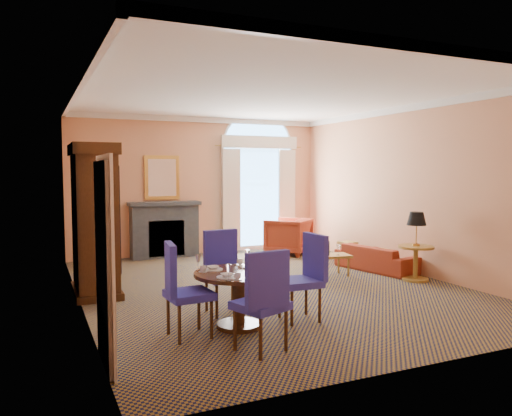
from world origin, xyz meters
name	(u,v)px	position (x,y,z in m)	size (l,w,h in m)	color
ground	(268,286)	(0.00, 0.00, 0.00)	(7.50, 7.50, 0.00)	#12173A
room_envelope	(251,140)	(-0.03, 0.67, 2.51)	(6.04, 7.52, 3.45)	tan
armoire	(95,223)	(-2.72, 0.65, 1.14)	(0.68, 1.21, 2.37)	#321B0B
dining_table	(239,286)	(-1.29, -1.84, 0.53)	(1.12, 1.12, 0.90)	#321B0B
dining_chair_north	(223,265)	(-1.21, -1.07, 0.64)	(0.53, 0.55, 1.13)	#2C279B
dining_chair_south	(264,295)	(-1.39, -2.80, 0.64)	(0.65, 0.65, 1.13)	#2C279B
dining_chair_east	(307,271)	(-0.34, -1.89, 0.64)	(0.55, 0.53, 1.13)	#2C279B
dining_chair_west	(180,284)	(-2.06, -1.94, 0.64)	(0.57, 0.55, 1.13)	#2C279B
sofa	(377,258)	(2.55, 0.37, 0.24)	(1.67, 0.65, 0.49)	#A0341D
armchair	(288,236)	(1.85, 2.76, 0.42)	(0.91, 0.93, 0.85)	#A0341D
coffee_table	(329,256)	(1.37, 0.26, 0.39)	(0.86, 0.58, 0.75)	olive
side_table	(416,239)	(2.60, -0.66, 0.75)	(0.63, 0.63, 1.21)	olive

